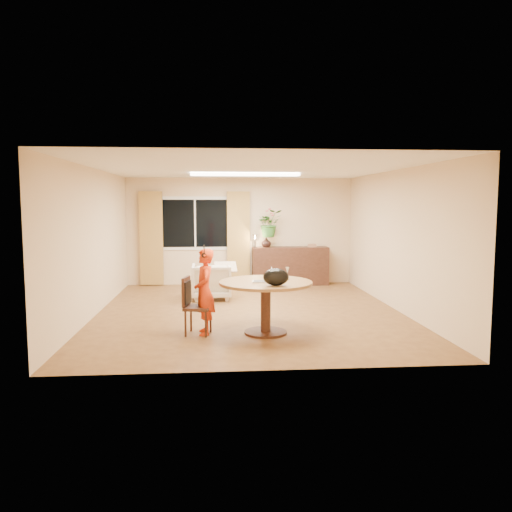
% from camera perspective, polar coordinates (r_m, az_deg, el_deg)
% --- Properties ---
extents(floor, '(6.50, 6.50, 0.00)m').
position_cam_1_polar(floor, '(9.21, -0.76, -6.39)').
color(floor, brown).
rests_on(floor, ground).
extents(ceiling, '(6.50, 6.50, 0.00)m').
position_cam_1_polar(ceiling, '(9.02, -0.79, 9.96)').
color(ceiling, white).
rests_on(ceiling, wall_back).
extents(wall_back, '(5.50, 0.00, 5.50)m').
position_cam_1_polar(wall_back, '(12.26, -1.81, 2.83)').
color(wall_back, beige).
rests_on(wall_back, floor).
extents(wall_left, '(0.00, 6.50, 6.50)m').
position_cam_1_polar(wall_left, '(9.25, -18.03, 1.51)').
color(wall_left, beige).
rests_on(wall_left, floor).
extents(wall_right, '(0.00, 6.50, 6.50)m').
position_cam_1_polar(wall_right, '(9.61, 15.82, 1.73)').
color(wall_right, beige).
rests_on(wall_right, floor).
extents(window, '(1.70, 0.03, 1.30)m').
position_cam_1_polar(window, '(12.23, -6.97, 3.72)').
color(window, white).
rests_on(window, wall_back).
extents(curtain_left, '(0.55, 0.08, 2.25)m').
position_cam_1_polar(curtain_left, '(12.26, -11.88, 1.98)').
color(curtain_left, olive).
rests_on(curtain_left, wall_back).
extents(curtain_right, '(0.55, 0.08, 2.25)m').
position_cam_1_polar(curtain_right, '(12.17, -2.02, 2.08)').
color(curtain_right, olive).
rests_on(curtain_right, wall_back).
extents(ceiling_panel, '(2.20, 0.35, 0.05)m').
position_cam_1_polar(ceiling_panel, '(10.21, -1.25, 9.30)').
color(ceiling_panel, white).
rests_on(ceiling_panel, ceiling).
extents(dining_table, '(1.41, 1.41, 0.80)m').
position_cam_1_polar(dining_table, '(7.59, 1.12, -4.20)').
color(dining_table, brown).
rests_on(dining_table, floor).
extents(dining_chair, '(0.49, 0.47, 0.88)m').
position_cam_1_polar(dining_chair, '(7.62, -6.64, -5.69)').
color(dining_chair, '#311A10').
rests_on(dining_chair, floor).
extents(child, '(0.50, 0.36, 1.30)m').
position_cam_1_polar(child, '(7.60, -5.91, -4.07)').
color(child, red).
rests_on(child, floor).
extents(laptop, '(0.36, 0.27, 0.23)m').
position_cam_1_polar(laptop, '(7.49, 0.80, -2.14)').
color(laptop, '#B7B7BC').
rests_on(laptop, dining_table).
extents(tumbler, '(0.07, 0.07, 0.10)m').
position_cam_1_polar(tumbler, '(7.88, 1.62, -2.19)').
color(tumbler, white).
rests_on(tumbler, dining_table).
extents(wine_glass, '(0.08, 0.08, 0.20)m').
position_cam_1_polar(wine_glass, '(7.73, 3.60, -1.98)').
color(wine_glass, white).
rests_on(wine_glass, dining_table).
extents(pot_lid, '(0.28, 0.28, 0.04)m').
position_cam_1_polar(pot_lid, '(7.93, 2.67, -2.37)').
color(pot_lid, white).
rests_on(pot_lid, dining_table).
extents(handbag, '(0.43, 0.33, 0.25)m').
position_cam_1_polar(handbag, '(7.15, 2.30, -2.43)').
color(handbag, black).
rests_on(handbag, dining_table).
extents(armchair, '(0.81, 0.83, 0.74)m').
position_cam_1_polar(armchair, '(10.42, -5.13, -2.90)').
color(armchair, beige).
rests_on(armchair, floor).
extents(throw, '(0.46, 0.56, 0.03)m').
position_cam_1_polar(throw, '(10.30, -3.50, -0.82)').
color(throw, beige).
rests_on(throw, armchair).
extents(sideboard, '(1.85, 0.45, 0.92)m').
position_cam_1_polar(sideboard, '(12.22, 3.93, -1.14)').
color(sideboard, '#311A10').
rests_on(sideboard, floor).
extents(vase, '(0.29, 0.29, 0.25)m').
position_cam_1_polar(vase, '(12.09, 1.17, 1.59)').
color(vase, black).
rests_on(vase, sideboard).
extents(bouquet, '(0.69, 0.62, 0.66)m').
position_cam_1_polar(bouquet, '(12.07, 1.54, 3.74)').
color(bouquet, '#336A28').
rests_on(bouquet, vase).
extents(book_stack, '(0.24, 0.21, 0.08)m').
position_cam_1_polar(book_stack, '(12.26, 6.42, 1.22)').
color(book_stack, '#8F6048').
rests_on(book_stack, sideboard).
extents(desk_lamp, '(0.16, 0.16, 0.33)m').
position_cam_1_polar(desk_lamp, '(12.01, -0.12, 1.76)').
color(desk_lamp, black).
rests_on(desk_lamp, sideboard).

